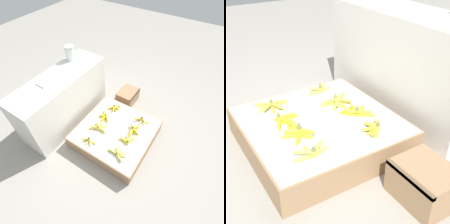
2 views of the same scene
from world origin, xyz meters
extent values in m
plane|color=gray|center=(0.00, 0.00, 0.00)|extent=(10.00, 10.00, 0.00)
cube|color=#997551|center=(0.00, 0.00, 0.10)|extent=(0.99, 1.00, 0.20)
cube|color=silver|center=(0.00, 0.00, 0.20)|extent=(0.96, 0.97, 0.00)
cube|color=beige|center=(-0.09, 0.83, 0.41)|extent=(1.41, 0.46, 0.81)
cube|color=#997551|center=(0.76, 0.24, 0.11)|extent=(0.35, 0.28, 0.22)
cube|color=brown|center=(0.76, 0.11, 0.20)|extent=(0.35, 0.02, 0.02)
ellipsoid|color=gold|center=(-0.35, -0.26, 0.21)|extent=(0.08, 0.13, 0.02)
ellipsoid|color=gold|center=(-0.31, -0.27, 0.21)|extent=(0.06, 0.14, 0.02)
ellipsoid|color=gold|center=(-0.27, -0.23, 0.21)|extent=(0.14, 0.05, 0.02)
ellipsoid|color=gold|center=(-0.29, -0.19, 0.21)|extent=(0.12, 0.10, 0.02)
ellipsoid|color=gold|center=(-0.32, -0.15, 0.21)|extent=(0.02, 0.14, 0.02)
ellipsoid|color=gold|center=(-0.36, -0.28, 0.23)|extent=(0.08, 0.13, 0.02)
ellipsoid|color=gold|center=(-0.29, -0.26, 0.23)|extent=(0.11, 0.12, 0.02)
ellipsoid|color=gold|center=(-0.27, -0.20, 0.23)|extent=(0.14, 0.07, 0.02)
ellipsoid|color=gold|center=(-0.32, -0.16, 0.23)|extent=(0.03, 0.14, 0.02)
cone|color=olive|center=(-0.32, -0.22, 0.26)|extent=(0.03, 0.03, 0.04)
ellipsoid|color=yellow|center=(-0.06, -0.26, 0.21)|extent=(0.17, 0.08, 0.02)
ellipsoid|color=yellow|center=(-0.07, -0.22, 0.21)|extent=(0.16, 0.11, 0.02)
ellipsoid|color=yellow|center=(-0.10, -0.19, 0.21)|extent=(0.03, 0.17, 0.02)
ellipsoid|color=yellow|center=(-0.06, -0.27, 0.24)|extent=(0.16, 0.09, 0.02)
ellipsoid|color=yellow|center=(-0.06, -0.22, 0.24)|extent=(0.16, 0.11, 0.02)
ellipsoid|color=yellow|center=(-0.10, -0.20, 0.24)|extent=(0.03, 0.17, 0.02)
cone|color=olive|center=(-0.11, -0.25, 0.27)|extent=(0.03, 0.03, 0.04)
ellipsoid|color=yellow|center=(0.06, -0.21, 0.22)|extent=(0.14, 0.06, 0.03)
ellipsoid|color=yellow|center=(0.10, -0.25, 0.22)|extent=(0.06, 0.14, 0.03)
ellipsoid|color=yellow|center=(0.15, -0.23, 0.22)|extent=(0.13, 0.10, 0.03)
ellipsoid|color=yellow|center=(0.14, -0.18, 0.22)|extent=(0.13, 0.10, 0.03)
ellipsoid|color=yellow|center=(0.06, -0.21, 0.25)|extent=(0.14, 0.04, 0.03)
ellipsoid|color=yellow|center=(0.10, -0.23, 0.25)|extent=(0.07, 0.14, 0.03)
ellipsoid|color=yellow|center=(0.15, -0.23, 0.25)|extent=(0.13, 0.10, 0.03)
ellipsoid|color=yellow|center=(0.14, -0.17, 0.25)|extent=(0.12, 0.11, 0.03)
cone|color=olive|center=(0.11, -0.20, 0.28)|extent=(0.04, 0.04, 0.05)
ellipsoid|color=#DBCC4C|center=(0.33, -0.18, 0.21)|extent=(0.07, 0.14, 0.03)
ellipsoid|color=#DBCC4C|center=(0.30, -0.23, 0.21)|extent=(0.15, 0.04, 0.03)
ellipsoid|color=#DBCC4C|center=(0.34, -0.28, 0.21)|extent=(0.05, 0.15, 0.03)
ellipsoid|color=#DBCC4C|center=(0.31, -0.18, 0.24)|extent=(0.11, 0.13, 0.03)
ellipsoid|color=#DBCC4C|center=(0.32, -0.27, 0.24)|extent=(0.10, 0.14, 0.03)
cone|color=olive|center=(0.35, -0.23, 0.27)|extent=(0.03, 0.03, 0.04)
ellipsoid|color=#DBCC4C|center=(-0.36, 0.25, 0.21)|extent=(0.06, 0.12, 0.03)
ellipsoid|color=#DBCC4C|center=(-0.37, 0.20, 0.21)|extent=(0.12, 0.03, 0.03)
ellipsoid|color=#DBCC4C|center=(-0.34, 0.15, 0.21)|extent=(0.04, 0.12, 0.03)
ellipsoid|color=#DBCC4C|center=(-0.37, 0.23, 0.24)|extent=(0.09, 0.11, 0.03)
ellipsoid|color=#DBCC4C|center=(-0.36, 0.16, 0.24)|extent=(0.08, 0.11, 0.03)
cone|color=olive|center=(-0.34, 0.20, 0.27)|extent=(0.03, 0.03, 0.04)
ellipsoid|color=#DBCC4C|center=(-0.13, 0.15, 0.21)|extent=(0.04, 0.16, 0.03)
ellipsoid|color=#DBCC4C|center=(-0.09, 0.18, 0.21)|extent=(0.14, 0.12, 0.03)
ellipsoid|color=#DBCC4C|center=(-0.07, 0.22, 0.21)|extent=(0.16, 0.06, 0.03)
ellipsoid|color=#DBCC4C|center=(-0.11, 0.24, 0.21)|extent=(0.10, 0.15, 0.03)
ellipsoid|color=#DBCC4C|center=(-0.16, 0.26, 0.21)|extent=(0.11, 0.15, 0.03)
ellipsoid|color=#DBCC4C|center=(-0.13, 0.16, 0.24)|extent=(0.03, 0.16, 0.03)
ellipsoid|color=#DBCC4C|center=(-0.09, 0.19, 0.24)|extent=(0.15, 0.08, 0.03)
ellipsoid|color=#DBCC4C|center=(-0.09, 0.24, 0.24)|extent=(0.13, 0.13, 0.03)
ellipsoid|color=#DBCC4C|center=(-0.15, 0.26, 0.24)|extent=(0.09, 0.15, 0.03)
cone|color=olive|center=(-0.13, 0.21, 0.27)|extent=(0.03, 0.03, 0.04)
ellipsoid|color=yellow|center=(0.15, 0.29, 0.21)|extent=(0.10, 0.12, 0.03)
ellipsoid|color=yellow|center=(0.09, 0.28, 0.21)|extent=(0.08, 0.13, 0.03)
ellipsoid|color=yellow|center=(0.06, 0.24, 0.21)|extent=(0.13, 0.04, 0.03)
ellipsoid|color=yellow|center=(0.06, 0.19, 0.21)|extent=(0.11, 0.11, 0.03)
ellipsoid|color=yellow|center=(0.13, 0.27, 0.24)|extent=(0.10, 0.12, 0.03)
ellipsoid|color=yellow|center=(0.09, 0.27, 0.24)|extent=(0.08, 0.13, 0.03)
ellipsoid|color=yellow|center=(0.06, 0.25, 0.24)|extent=(0.13, 0.05, 0.03)
ellipsoid|color=yellow|center=(0.08, 0.20, 0.24)|extent=(0.10, 0.12, 0.03)
cone|color=olive|center=(0.11, 0.24, 0.27)|extent=(0.03, 0.03, 0.04)
ellipsoid|color=gold|center=(0.29, 0.27, 0.21)|extent=(0.11, 0.08, 0.02)
ellipsoid|color=gold|center=(0.28, 0.23, 0.21)|extent=(0.12, 0.04, 0.02)
ellipsoid|color=gold|center=(0.30, 0.21, 0.21)|extent=(0.10, 0.10, 0.02)
ellipsoid|color=gold|center=(0.33, 0.21, 0.21)|extent=(0.03, 0.12, 0.02)
ellipsoid|color=gold|center=(0.36, 0.21, 0.21)|extent=(0.09, 0.11, 0.02)
ellipsoid|color=gold|center=(0.29, 0.26, 0.24)|extent=(0.12, 0.08, 0.02)
ellipsoid|color=gold|center=(0.29, 0.22, 0.24)|extent=(0.12, 0.07, 0.02)
ellipsoid|color=gold|center=(0.32, 0.19, 0.24)|extent=(0.05, 0.12, 0.02)
ellipsoid|color=gold|center=(0.36, 0.20, 0.24)|extent=(0.08, 0.11, 0.02)
cone|color=olive|center=(0.33, 0.24, 0.27)|extent=(0.03, 0.03, 0.04)
cylinder|color=silver|center=(0.32, 0.96, 0.90)|extent=(0.12, 0.12, 0.18)
cylinder|color=#B7B2A8|center=(0.32, 0.96, 1.00)|extent=(0.13, 0.13, 0.02)
cube|color=white|center=(-0.20, 0.88, 0.82)|extent=(0.28, 0.14, 0.02)
camera|label=1|loc=(-1.22, -0.73, 2.18)|focal=28.00mm
camera|label=2|loc=(1.60, -0.84, 1.31)|focal=50.00mm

